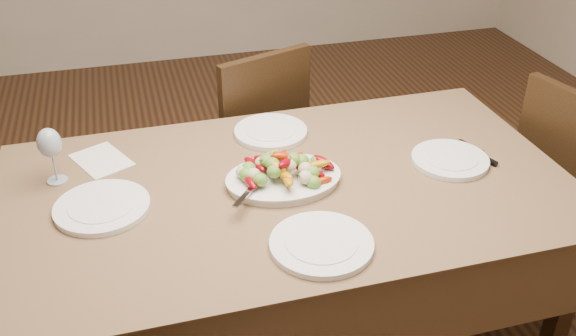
% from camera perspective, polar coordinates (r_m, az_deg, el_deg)
% --- Properties ---
extents(floor, '(6.00, 6.00, 0.00)m').
position_cam_1_polar(floor, '(2.67, 4.14, -13.57)').
color(floor, '#3C2312').
rests_on(floor, ground).
extents(dining_table, '(1.85, 1.06, 0.76)m').
position_cam_1_polar(dining_table, '(2.31, 0.00, -9.38)').
color(dining_table, brown).
rests_on(dining_table, ground).
extents(chair_far, '(0.54, 0.54, 0.95)m').
position_cam_1_polar(chair_far, '(2.91, -3.96, 2.40)').
color(chair_far, black).
rests_on(chair_far, ground).
extents(serving_platter, '(0.37, 0.27, 0.02)m').
position_cam_1_polar(serving_platter, '(2.07, -0.40, -1.10)').
color(serving_platter, white).
rests_on(serving_platter, dining_table).
extents(roasted_vegetables, '(0.30, 0.21, 0.09)m').
position_cam_1_polar(roasted_vegetables, '(2.04, -0.41, 0.24)').
color(roasted_vegetables, '#73020B').
rests_on(roasted_vegetables, serving_platter).
extents(serving_spoon, '(0.26, 0.21, 0.03)m').
position_cam_1_polar(serving_spoon, '(2.01, -1.91, -1.04)').
color(serving_spoon, '#9EA0A8').
rests_on(serving_spoon, serving_platter).
extents(plate_left, '(0.29, 0.29, 0.02)m').
position_cam_1_polar(plate_left, '(2.03, -16.20, -3.37)').
color(plate_left, white).
rests_on(plate_left, dining_table).
extents(plate_right, '(0.26, 0.26, 0.02)m').
position_cam_1_polar(plate_right, '(2.26, 14.20, 0.70)').
color(plate_right, white).
rests_on(plate_right, dining_table).
extents(plate_far, '(0.27, 0.27, 0.02)m').
position_cam_1_polar(plate_far, '(2.37, -1.55, 3.22)').
color(plate_far, white).
rests_on(plate_far, dining_table).
extents(plate_near, '(0.29, 0.29, 0.02)m').
position_cam_1_polar(plate_near, '(1.81, 2.99, -6.79)').
color(plate_near, white).
rests_on(plate_near, dining_table).
extents(wine_glass, '(0.08, 0.08, 0.20)m').
position_cam_1_polar(wine_glass, '(2.17, -20.27, 1.16)').
color(wine_glass, '#8C99A5').
rests_on(wine_glass, dining_table).
extents(menu_card, '(0.23, 0.25, 0.00)m').
position_cam_1_polar(menu_card, '(2.30, -16.25, 0.69)').
color(menu_card, silver).
rests_on(menu_card, dining_table).
extents(table_knife, '(0.09, 0.19, 0.01)m').
position_cam_1_polar(table_knife, '(2.33, 16.61, 1.23)').
color(table_knife, '#9EA0A8').
rests_on(table_knife, dining_table).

